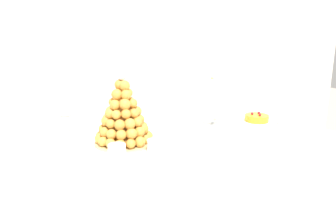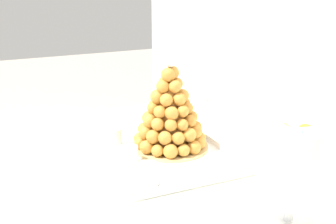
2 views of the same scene
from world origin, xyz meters
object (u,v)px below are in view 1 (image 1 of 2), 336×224
Objects in this scene: croquembouche at (123,116)px; dessert_cup_mid_right at (185,140)px; serving_tray at (124,147)px; macaron_goblet at (213,96)px; dessert_cup_mid_left at (117,153)px; wine_glass at (65,111)px; dessert_cup_centre at (154,147)px; dessert_cup_left at (79,161)px; fruit_tart_plate at (257,120)px.

dessert_cup_mid_right is at bearing -38.23° from croquembouche.
macaron_goblet is at bearing 11.48° from serving_tray.
wine_glass reaches higher than dessert_cup_mid_left.
dessert_cup_centre is at bearing 0.94° from dessert_cup_mid_left.
macaron_goblet is (0.49, 0.06, 0.02)m from croquembouche.
dessert_cup_mid_left is (0.13, 0.00, 0.00)m from dessert_cup_left.
dessert_cup_left is 0.76m from macaron_goblet.
dessert_cup_mid_left is at bearing -179.06° from dessert_cup_centre.
dessert_cup_mid_left is 0.63m from macaron_goblet.
dessert_cup_mid_right is 0.55m from wine_glass.
dessert_cup_mid_right is at bearing 1.03° from dessert_cup_left.
dessert_cup_mid_right is 0.39× the size of wine_glass.
croquembouche reaches higher than wine_glass.
serving_tray is 3.73× the size of wine_glass.
wine_glass is (-0.23, 0.40, 0.08)m from dessert_cup_centre.
croquembouche is at bearing 60.77° from dessert_cup_mid_left.
macaron_goblet is 0.69m from wine_glass.
croquembouche is (0.02, 0.04, 0.12)m from serving_tray.
dessert_cup_mid_left reaches higher than serving_tray.
croquembouche is 0.50m from macaron_goblet.
dessert_cup_mid_left is at bearing -121.44° from serving_tray.
serving_tray is at bearing -168.52° from macaron_goblet.
wine_glass reaches higher than dessert_cup_centre.
croquembouche reaches higher than dessert_cup_centre.
serving_tray is 8.96× the size of dessert_cup_mid_left.
serving_tray is 0.24m from dessert_cup_left.
serving_tray is 0.53m from macaron_goblet.
wine_glass is at bearing 163.60° from fruit_tart_plate.
croquembouche is 1.36× the size of fruit_tart_plate.
macaron_goblet reaches higher than dessert_cup_mid_right.
dessert_cup_centre is at bearing -167.72° from fruit_tart_plate.
wine_glass reaches higher than dessert_cup_left.
dessert_cup_mid_left is 0.29m from dessert_cup_mid_right.
dessert_cup_mid_left reaches higher than dessert_cup_left.
wine_glass is (0.05, 0.41, 0.08)m from dessert_cup_left.
dessert_cup_centre is 0.25× the size of fruit_tart_plate.
croquembouche is 5.51× the size of dessert_cup_centre.
macaron_goblet is 0.27m from fruit_tart_plate.
dessert_cup_mid_left reaches higher than dessert_cup_centre.
dessert_cup_centre is 0.67m from fruit_tart_plate.
macaron_goblet reaches higher than dessert_cup_centre.
dessert_cup_mid_right is at bearing -143.39° from macaron_goblet.
dessert_cup_centre is at bearing -178.69° from dessert_cup_mid_right.
serving_tray is 1.89× the size of croquembouche.
dessert_cup_centre is 0.50m from macaron_goblet.
macaron_goblet reaches higher than serving_tray.
croquembouche is 1.97× the size of wine_glass.
dessert_cup_mid_left reaches higher than dessert_cup_mid_right.
dessert_cup_left is at bearing -179.10° from dessert_cup_centre.
dessert_cup_mid_right is (0.42, 0.01, -0.00)m from dessert_cup_left.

